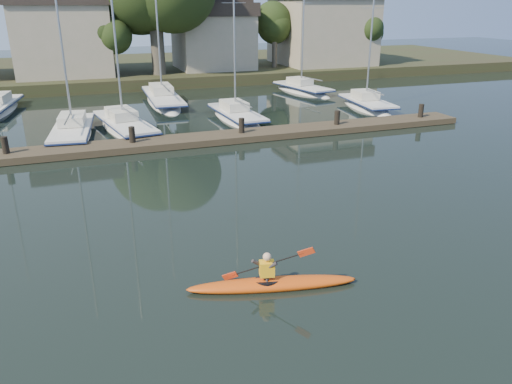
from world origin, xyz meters
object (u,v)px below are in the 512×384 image
object	(u,v)px
sailboat_1	(74,139)
sailboat_2	(125,133)
sailboat_4	(366,111)
kayak	(271,282)
dock	(189,140)
sailboat_6	(163,105)
sailboat_3	(237,123)
sailboat_7	(302,94)

from	to	relation	value
sailboat_1	sailboat_2	bearing A→B (deg)	15.75
sailboat_2	sailboat_4	bearing A→B (deg)	-7.24
kayak	dock	world-z (taller)	kayak
dock	sailboat_2	bearing A→B (deg)	123.72
sailboat_1	kayak	bearing A→B (deg)	-69.81
sailboat_4	sailboat_6	size ratio (longest dim) A/B	0.70
sailboat_6	sailboat_4	bearing A→B (deg)	-25.88
sailboat_4	sailboat_6	distance (m)	15.33
sailboat_1	sailboat_2	world-z (taller)	sailboat_2
kayak	sailboat_1	distance (m)	19.63
sailboat_2	kayak	bearing A→B (deg)	-94.67
sailboat_6	sailboat_1	bearing A→B (deg)	-126.49
dock	sailboat_2	world-z (taller)	sailboat_2
dock	sailboat_3	size ratio (longest dim) A/B	2.72
sailboat_1	sailboat_7	size ratio (longest dim) A/B	1.10
sailboat_1	sailboat_7	bearing A→B (deg)	32.29
dock	sailboat_4	world-z (taller)	sailboat_4
sailboat_2	sailboat_4	world-z (taller)	sailboat_2
sailboat_7	sailboat_2	bearing A→B (deg)	-161.75
kayak	sailboat_2	size ratio (longest dim) A/B	0.31
sailboat_1	sailboat_6	size ratio (longest dim) A/B	0.81
sailboat_2	sailboat_3	xyz separation A→B (m)	(7.20, 0.38, 0.00)
sailboat_1	sailboat_3	xyz separation A→B (m)	(10.16, 0.88, 0.00)
kayak	dock	bearing A→B (deg)	98.48
sailboat_6	sailboat_7	distance (m)	12.12
sailboat_3	sailboat_2	bearing A→B (deg)	-179.63
sailboat_4	sailboat_7	bearing A→B (deg)	106.45
kayak	dock	xyz separation A→B (m)	(1.17, 15.11, 0.02)
kayak	sailboat_4	distance (m)	25.57
kayak	sailboat_6	xyz separation A→B (m)	(1.92, 27.47, -0.38)
dock	kayak	bearing A→B (deg)	-94.44
sailboat_3	sailboat_4	xyz separation A→B (m)	(10.07, 0.42, -0.01)
sailboat_3	sailboat_7	size ratio (longest dim) A/B	1.00
dock	sailboat_4	bearing A→B (deg)	20.05
kayak	sailboat_6	size ratio (longest dim) A/B	0.27
kayak	sailboat_4	world-z (taller)	sailboat_4
sailboat_4	sailboat_7	xyz separation A→B (m)	(-1.47, 7.89, 0.01)
sailboat_7	kayak	bearing A→B (deg)	-126.95
kayak	sailboat_2	distance (m)	19.63
sailboat_3	sailboat_7	xyz separation A→B (m)	(8.60, 8.31, -0.00)
dock	sailboat_1	bearing A→B (deg)	146.40
sailboat_2	sailboat_7	world-z (taller)	sailboat_2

